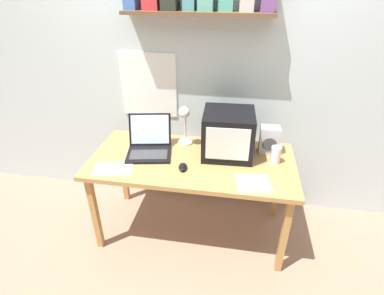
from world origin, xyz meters
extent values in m
plane|color=#9F765F|center=(0.00, 0.00, 0.00)|extent=(12.00, 12.00, 0.00)
cube|color=silver|center=(0.00, 0.51, 1.30)|extent=(5.60, 0.06, 2.60)
cube|color=white|center=(-0.45, 0.47, 1.10)|extent=(0.47, 0.01, 0.54)
cube|color=brown|center=(-0.03, 0.39, 1.67)|extent=(1.08, 0.18, 0.02)
cube|color=#B58649|center=(0.00, 0.00, 0.69)|extent=(1.51, 0.72, 0.03)
cube|color=#B58649|center=(-0.69, -0.30, 0.34)|extent=(0.04, 0.05, 0.67)
cube|color=#B58649|center=(0.69, -0.30, 0.34)|extent=(0.04, 0.05, 0.67)
cube|color=#B58649|center=(-0.69, 0.30, 0.34)|extent=(0.04, 0.05, 0.67)
cube|color=#B58649|center=(0.69, 0.30, 0.34)|extent=(0.04, 0.05, 0.67)
cube|color=black|center=(0.25, 0.13, 0.87)|extent=(0.38, 0.37, 0.34)
cube|color=silver|center=(0.26, -0.05, 0.88)|extent=(0.30, 0.02, 0.24)
cube|color=black|center=(-0.33, 0.00, 0.71)|extent=(0.37, 0.31, 0.02)
cube|color=#38383A|center=(-0.33, -0.02, 0.72)|extent=(0.30, 0.19, 0.00)
cube|color=black|center=(-0.36, 0.16, 0.84)|extent=(0.34, 0.15, 0.24)
cube|color=silver|center=(-0.36, 0.16, 0.84)|extent=(0.31, 0.14, 0.22)
cylinder|color=white|center=(-0.09, 0.24, 0.71)|extent=(0.11, 0.11, 0.01)
cylinder|color=white|center=(-0.09, 0.24, 0.86)|extent=(0.02, 0.02, 0.28)
sphere|color=white|center=(-0.09, 0.19, 1.00)|extent=(0.09, 0.09, 0.09)
cylinder|color=white|center=(0.60, 0.06, 0.77)|extent=(0.07, 0.07, 0.13)
cylinder|color=#4CC656|center=(0.60, 0.06, 0.75)|extent=(0.06, 0.06, 0.09)
cube|color=silver|center=(0.56, 0.20, 0.81)|extent=(0.14, 0.10, 0.21)
cylinder|color=#4C4C51|center=(0.56, 0.15, 0.80)|extent=(0.11, 0.01, 0.11)
ellipsoid|color=black|center=(-0.04, -0.14, 0.72)|extent=(0.07, 0.11, 0.03)
cube|color=white|center=(0.45, -0.23, 0.71)|extent=(0.25, 0.24, 0.00)
cube|color=white|center=(-0.53, -0.22, 0.71)|extent=(0.29, 0.22, 0.00)
camera|label=1|loc=(0.31, -1.86, 1.89)|focal=28.00mm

